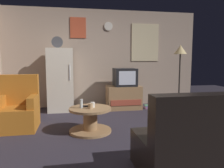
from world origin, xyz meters
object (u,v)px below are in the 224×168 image
tv_stand (124,97)px  couch (217,145)px  fridge (61,80)px  standing_lamp (180,55)px  book_stack (148,107)px  coffee_table (90,120)px  crt_tv (125,77)px  wine_glass (81,104)px  remote_control (85,106)px  mug_ceramic_tan (90,106)px  armchair (18,110)px  mug_ceramic_white (93,105)px

tv_stand → couch: size_ratio=0.49×
fridge → standing_lamp: size_ratio=1.11×
fridge → standing_lamp: (2.91, -0.33, 0.60)m
book_stack → coffee_table: bearing=-136.3°
tv_stand → crt_tv: size_ratio=1.56×
standing_lamp → wine_glass: bearing=-151.3°
wine_glass → remote_control: 0.13m
standing_lamp → couch: bearing=-110.3°
mug_ceramic_tan → couch: (1.26, -1.51, -0.15)m
armchair → coffee_table: bearing=-18.5°
mug_ceramic_white → armchair: (-1.31, 0.41, -0.13)m
mug_ceramic_white → remote_control: (-0.12, 0.08, -0.03)m
fridge → coffee_table: size_ratio=2.46×
tv_stand → crt_tv: (0.03, -0.00, 0.51)m
standing_lamp → mug_ceramic_tan: size_ratio=17.67×
standing_lamp → wine_glass: 2.97m
wine_glass → standing_lamp: bearing=28.7°
standing_lamp → mug_ceramic_tan: standing_lamp is taller
couch → mug_ceramic_tan: bearing=129.7°
coffee_table → armchair: bearing=161.5°
standing_lamp → mug_ceramic_white: standing_lamp is taller
crt_tv → standing_lamp: (1.35, -0.24, 0.56)m
remote_control → armchair: 1.23m
tv_stand → coffee_table: size_ratio=1.17×
remote_control → tv_stand: bearing=55.7°
tv_stand → wine_glass: (-1.12, -1.61, 0.21)m
wine_glass → mug_ceramic_white: bearing=4.8°
mug_ceramic_white → book_stack: (1.54, 1.50, -0.42)m
fridge → tv_stand: bearing=-3.4°
tv_stand → couch: (0.28, -3.19, 0.02)m
wine_glass → mug_ceramic_tan: size_ratio=1.67×
standing_lamp → coffee_table: 2.95m
coffee_table → remote_control: bearing=130.4°
wine_glass → armchair: (-1.11, 0.42, -0.16)m
coffee_table → remote_control: remote_control is taller
fridge → armchair: size_ratio=1.84×
mug_ceramic_tan → armchair: size_ratio=0.09×
armchair → remote_control: bearing=-15.5°
book_stack → couch: bearing=-96.1°
mug_ceramic_tan → remote_control: size_ratio=0.60×
coffee_table → mug_ceramic_tan: (-0.00, -0.07, 0.26)m
mug_ceramic_white → couch: bearing=-52.9°
tv_stand → armchair: (-2.24, -1.19, 0.05)m
crt_tv → wine_glass: 2.00m
mug_ceramic_tan → remote_control: 0.19m
crt_tv → couch: bearing=-85.4°
crt_tv → mug_ceramic_white: bearing=-121.0°
coffee_table → crt_tv: bearing=58.2°
armchair → couch: armchair is taller
tv_stand → mug_ceramic_white: (-0.93, -1.59, 0.18)m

